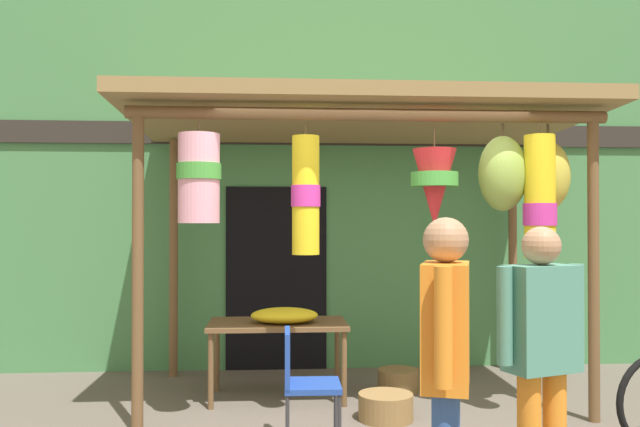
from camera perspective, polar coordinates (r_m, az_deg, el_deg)
The scene contains 9 objects.
shop_facade at distance 7.40m, azimuth 2.11°, elevation 2.88°, with size 10.38×0.29×4.17m.
market_stall_canopy at distance 5.94m, azimuth 4.49°, elevation 6.40°, with size 4.14×2.31×2.70m.
display_table at distance 6.11m, azimuth -3.70°, elevation -10.06°, with size 1.26×0.72×0.70m.
flower_heap_on_table at distance 6.01m, azimuth -2.99°, elevation -8.83°, with size 0.61×0.43×0.14m.
folding_chair at distance 4.85m, azimuth -1.59°, elevation -14.02°, with size 0.41×0.41×0.84m.
wicker_basket_by_table at distance 5.60m, azimuth 5.73°, elevation -16.37°, with size 0.45×0.45×0.21m, color olive.
wicker_basket_spare at distance 6.47m, azimuth 6.81°, elevation -14.22°, with size 0.39×0.39×0.21m, color brown.
vendor_in_orange at distance 3.91m, azimuth 18.71°, elevation -10.73°, with size 0.57×0.34×1.59m.
customer_foreground at distance 3.33m, azimuth 10.90°, elevation -11.98°, with size 0.33×0.57×1.64m.
Camera 1 is at (-0.79, -4.99, 1.62)m, focal length 36.82 mm.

